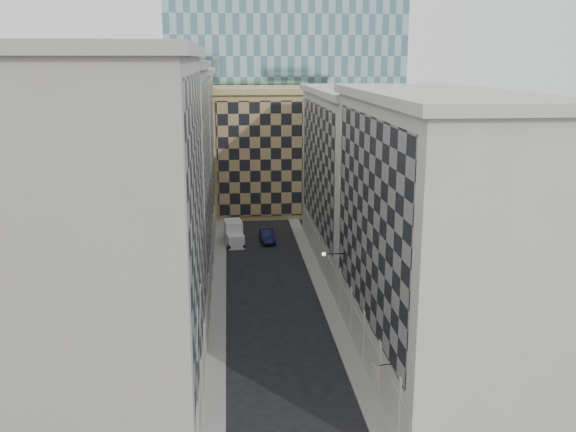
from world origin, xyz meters
TOP-DOWN VIEW (x-y plane):
  - sidewalk_west at (-5.25, 30.00)m, footprint 1.50×100.00m
  - sidewalk_east at (5.25, 30.00)m, footprint 1.50×100.00m
  - bldg_left_a at (-10.88, 11.00)m, footprint 10.80×22.80m
  - bldg_left_b at (-10.88, 33.00)m, footprint 10.80×22.80m
  - bldg_left_c at (-10.88, 55.00)m, footprint 10.80×22.80m
  - bldg_right_a at (10.88, 15.00)m, footprint 10.80×26.80m
  - bldg_right_b at (10.89, 42.00)m, footprint 10.80×28.80m
  - tan_block at (2.00, 67.90)m, footprint 16.80×14.80m
  - church_tower at (0.00, 82.00)m, footprint 7.20×7.20m
  - flagpoles_left at (-5.90, 6.00)m, footprint 0.10×6.33m
  - bracket_lamp at (4.38, 24.00)m, footprint 1.98×0.36m
  - box_truck at (-3.50, 49.28)m, footprint 2.67×5.40m
  - dark_car at (0.73, 49.70)m, footprint 1.96×4.86m
  - shop_sign at (4.95, 6.70)m, footprint 1.24×0.78m

SIDE VIEW (x-z plane):
  - sidewalk_west at x=-5.25m, z-range 0.00..0.15m
  - sidewalk_east at x=5.25m, z-range 0.00..0.15m
  - dark_car at x=0.73m, z-range 0.00..1.57m
  - box_truck at x=-3.50m, z-range -0.18..2.67m
  - shop_sign at x=4.95m, z-range 3.40..4.26m
  - bracket_lamp at x=4.38m, z-range 6.02..6.38m
  - flagpoles_left at x=-5.90m, z-range 6.83..9.17m
  - tan_block at x=2.00m, z-range 0.04..18.84m
  - bldg_right_b at x=10.89m, z-range 0.00..19.70m
  - bldg_right_a at x=10.88m, z-range -0.03..20.67m
  - bldg_left_c at x=-10.88m, z-range -0.02..21.68m
  - bldg_left_b at x=-10.88m, z-range -0.03..22.67m
  - bldg_left_a at x=-10.88m, z-range -0.03..23.67m
  - church_tower at x=0.00m, z-range 1.20..52.70m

